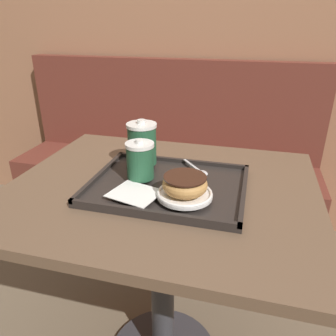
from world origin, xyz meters
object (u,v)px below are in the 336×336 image
object	(u,v)px
donut_chocolate_glazed	(185,184)
spoon	(200,171)
coffee_cup_front	(140,160)
coffee_cup_rear	(142,143)

from	to	relation	value
donut_chocolate_glazed	spoon	world-z (taller)	donut_chocolate_glazed
coffee_cup_front	coffee_cup_rear	size ratio (longest dim) A/B	0.82
coffee_cup_rear	coffee_cup_front	bearing A→B (deg)	-74.10
coffee_cup_front	coffee_cup_rear	world-z (taller)	coffee_cup_rear
coffee_cup_rear	spoon	bearing A→B (deg)	-6.57
coffee_cup_front	spoon	bearing A→B (deg)	26.19
coffee_cup_rear	spoon	distance (m)	0.20
spoon	coffee_cup_front	bearing A→B (deg)	-104.08
coffee_cup_rear	spoon	world-z (taller)	coffee_cup_rear
spoon	coffee_cup_rear	bearing A→B (deg)	-136.85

